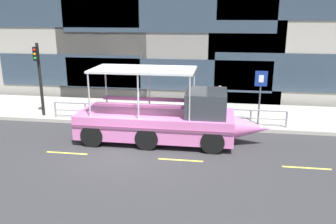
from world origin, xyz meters
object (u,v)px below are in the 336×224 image
duck_tour_boat (166,119)px  traffic_light_pole (39,72)px  parking_sign (260,88)px  pedestrian_near_bow (220,98)px

duck_tour_boat → traffic_light_pole: bearing=161.5°
parking_sign → traffic_light_pole: bearing=-179.0°
parking_sign → pedestrian_near_bow: 2.46m
traffic_light_pole → pedestrian_near_bow: traffic_light_pole is taller
traffic_light_pole → parking_sign: bearing=1.0°
traffic_light_pole → duck_tour_boat: traffic_light_pole is taller
parking_sign → duck_tour_boat: duck_tour_boat is taller
parking_sign → duck_tour_boat: 5.17m
traffic_light_pole → pedestrian_near_bow: 9.86m
pedestrian_near_bow → parking_sign: bearing=-30.6°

